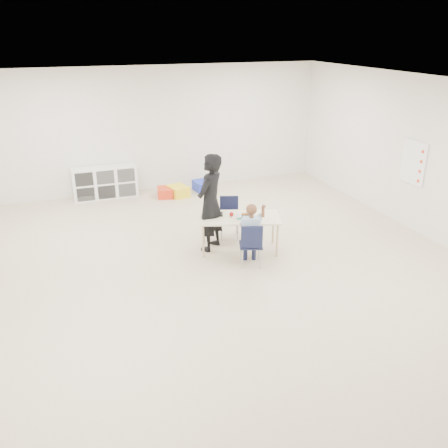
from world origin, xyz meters
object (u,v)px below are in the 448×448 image
object	(u,v)px
child	(251,232)
adult	(210,203)
table	(239,233)
chair_near	(251,244)
cubby_shelf	(105,182)

from	to	relation	value
child	adult	size ratio (longest dim) A/B	0.70
table	child	xyz separation A→B (m)	(-0.04, -0.57, 0.27)
table	chair_near	distance (m)	0.58
cubby_shelf	adult	xyz separation A→B (m)	(1.35, -3.35, 0.48)
chair_near	cubby_shelf	size ratio (longest dim) A/B	0.53
adult	cubby_shelf	bearing A→B (deg)	-111.00
cubby_shelf	adult	world-z (taller)	adult
table	adult	distance (m)	0.72
table	cubby_shelf	size ratio (longest dim) A/B	1.06
table	child	distance (m)	0.63
table	child	world-z (taller)	child
table	child	bearing A→B (deg)	-74.87
chair_near	adult	distance (m)	1.02
chair_near	cubby_shelf	world-z (taller)	chair_near
adult	chair_near	bearing A→B (deg)	73.06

